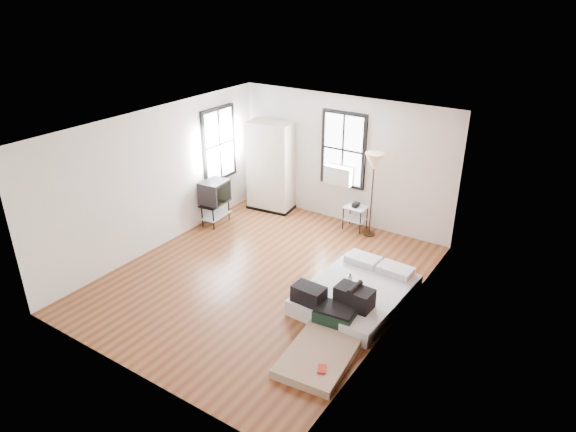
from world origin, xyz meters
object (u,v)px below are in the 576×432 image
Objects in this scene: wardrobe at (271,167)px; floor_lamp at (374,165)px; tv_stand at (215,194)px; mattress_bare at (327,340)px; side_table at (355,212)px; mattress_main at (355,293)px.

wardrobe is 1.15× the size of floor_lamp.
wardrobe is 2.07× the size of tv_stand.
floor_lamp is (2.55, 0.00, 0.52)m from wardrobe.
side_table is at bearing 105.10° from mattress_bare.
mattress_main is at bearing -42.15° from wardrobe.
side_table is (-1.26, 2.50, 0.23)m from mattress_main.
floor_lamp reaches higher than mattress_main.
mattress_main is 2.81m from side_table.
floor_lamp reaches higher than tv_stand.
floor_lamp is (-1.05, 3.69, 1.44)m from mattress_bare.
mattress_main reaches higher than side_table.
mattress_bare is 0.85× the size of wardrobe.
side_table reaches higher than mattress_bare.
floor_lamp is 1.81× the size of tv_stand.
side_table is at bearing 169.56° from floor_lamp.
mattress_main is 4.13m from tv_stand.
side_table is 3.07m from tv_stand.
tv_stand reaches higher than side_table.
tv_stand is at bearing 144.91° from mattress_bare.
tv_stand is (-3.96, 1.06, 0.54)m from mattress_main.
mattress_bare is at bearing -52.56° from wardrobe.
mattress_bare is 4.10m from floor_lamp.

